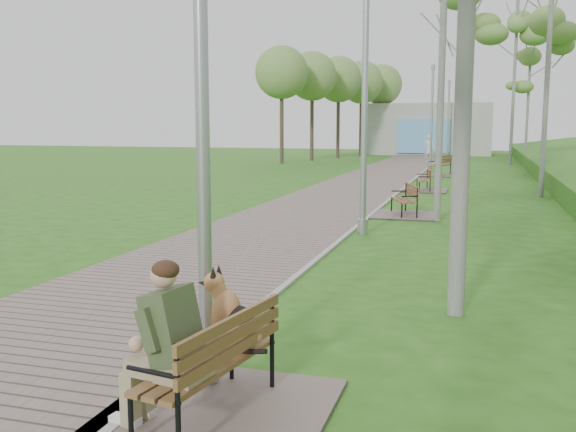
# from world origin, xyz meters

# --- Properties ---
(walkway) EXTENTS (3.50, 67.00, 0.04)m
(walkway) POSITION_xyz_m (-1.75, 21.50, 0.02)
(walkway) COLOR #6D5F58
(walkway) RESTS_ON ground
(kerb) EXTENTS (0.10, 67.00, 0.05)m
(kerb) POSITION_xyz_m (0.00, 21.50, 0.03)
(kerb) COLOR #999993
(kerb) RESTS_ON ground
(building_north) EXTENTS (10.00, 5.20, 4.00)m
(building_north) POSITION_xyz_m (-1.50, 50.97, 1.99)
(building_north) COLOR #9E9E99
(building_north) RESTS_ON ground
(bench_main) EXTENTS (1.83, 2.03, 1.59)m
(bench_main) POSITION_xyz_m (0.58, 2.78, 0.45)
(bench_main) COLOR #6D5F58
(bench_main) RESTS_ON ground
(bench_second) EXTENTS (1.66, 1.84, 1.02)m
(bench_second) POSITION_xyz_m (0.83, 15.16, 0.19)
(bench_second) COLOR #6D5F58
(bench_second) RESTS_ON ground
(bench_third) EXTENTS (1.58, 1.76, 0.97)m
(bench_third) POSITION_xyz_m (0.78, 21.75, 0.18)
(bench_third) COLOR #6D5F58
(bench_third) RESTS_ON ground
(bench_far) EXTENTS (1.95, 2.16, 1.20)m
(bench_far) POSITION_xyz_m (0.92, 29.07, 0.22)
(bench_far) COLOR #6D5F58
(bench_far) RESTS_ON ground
(lamp_post_near) EXTENTS (0.21, 0.21, 5.39)m
(lamp_post_near) POSITION_xyz_m (0.35, 3.44, 2.52)
(lamp_post_near) COLOR #9B9DA2
(lamp_post_near) RESTS_ON ground
(lamp_post_second) EXTENTS (0.23, 0.23, 5.83)m
(lamp_post_second) POSITION_xyz_m (0.28, 12.01, 2.73)
(lamp_post_second) COLOR #9B9DA2
(lamp_post_second) RESTS_ON ground
(lamp_post_third) EXTENTS (0.20, 0.20, 5.25)m
(lamp_post_third) POSITION_xyz_m (0.35, 30.58, 2.45)
(lamp_post_third) COLOR #9B9DA2
(lamp_post_third) RESTS_ON ground
(lamp_post_far) EXTENTS (0.22, 0.22, 5.58)m
(lamp_post_far) POSITION_xyz_m (0.34, 47.34, 2.61)
(lamp_post_far) COLOR #9B9DA2
(lamp_post_far) RESTS_ON ground
(pedestrian_near) EXTENTS (0.73, 0.57, 1.79)m
(pedestrian_near) POSITION_xyz_m (-0.30, 38.39, 0.89)
(pedestrian_near) COLOR silver
(pedestrian_near) RESTS_ON ground
(birch_far_a) EXTENTS (2.61, 2.61, 8.12)m
(birch_far_a) POSITION_xyz_m (5.31, 27.87, 6.37)
(birch_far_a) COLOR silver
(birch_far_a) RESTS_ON ground
(birch_far_b) EXTENTS (2.68, 2.68, 8.88)m
(birch_far_b) POSITION_xyz_m (1.80, 26.04, 6.97)
(birch_far_b) COLOR silver
(birch_far_b) RESTS_ON ground
(birch_far_c) EXTENTS (2.81, 2.81, 11.20)m
(birch_far_c) POSITION_xyz_m (4.42, 38.49, 8.79)
(birch_far_c) COLOR silver
(birch_far_c) RESTS_ON ground
(birch_distant_b) EXTENTS (2.28, 2.28, 7.31)m
(birch_distant_b) POSITION_xyz_m (5.43, 41.34, 5.74)
(birch_distant_b) COLOR silver
(birch_distant_b) RESTS_ON ground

